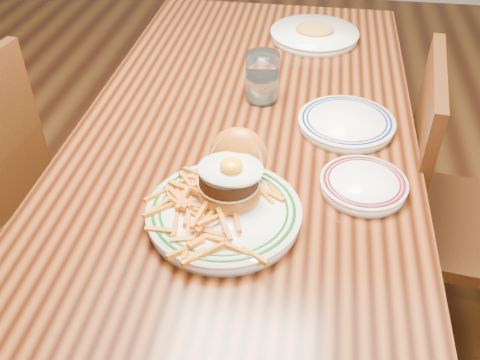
# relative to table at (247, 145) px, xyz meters

# --- Properties ---
(floor) EXTENTS (6.00, 6.00, 0.00)m
(floor) POSITION_rel_table_xyz_m (0.00, 0.00, -0.66)
(floor) COLOR black
(floor) RESTS_ON ground
(table) EXTENTS (0.85, 1.60, 0.75)m
(table) POSITION_rel_table_xyz_m (0.00, 0.00, 0.00)
(table) COLOR black
(table) RESTS_ON floor
(chair_right) EXTENTS (0.47, 0.47, 0.91)m
(chair_right) POSITION_rel_table_xyz_m (0.58, 0.03, -0.18)
(chair_right) COLOR #411E0D
(chair_right) RESTS_ON floor
(main_plate) EXTENTS (0.31, 0.33, 0.15)m
(main_plate) POSITION_rel_table_xyz_m (0.01, -0.37, 0.13)
(main_plate) COLOR white
(main_plate) RESTS_ON table
(side_plate) EXTENTS (0.19, 0.19, 0.03)m
(side_plate) POSITION_rel_table_xyz_m (0.29, -0.25, 0.10)
(side_plate) COLOR white
(side_plate) RESTS_ON table
(rear_plate) EXTENTS (0.24, 0.24, 0.03)m
(rear_plate) POSITION_rel_table_xyz_m (0.25, -0.01, 0.10)
(rear_plate) COLOR white
(rear_plate) RESTS_ON table
(water_glass) EXTENTS (0.09, 0.09, 0.13)m
(water_glass) POSITION_rel_table_xyz_m (0.02, 0.10, 0.15)
(water_glass) COLOR white
(water_glass) RESTS_ON table
(far_plate) EXTENTS (0.29, 0.29, 0.05)m
(far_plate) POSITION_rel_table_xyz_m (0.15, 0.51, 0.11)
(far_plate) COLOR white
(far_plate) RESTS_ON table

